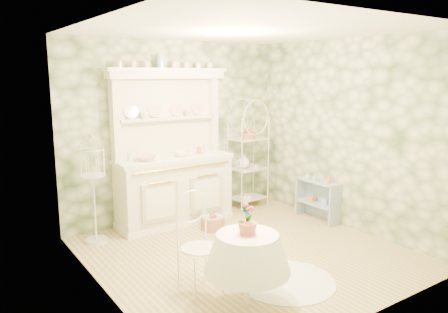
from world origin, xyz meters
TOP-DOWN VIEW (x-y plane):
  - floor at (0.00, 0.00)m, footprint 3.60×3.60m
  - ceiling at (0.00, 0.00)m, footprint 3.60×3.60m
  - wall_left at (-1.80, 0.00)m, footprint 3.60×3.60m
  - wall_right at (1.80, 0.00)m, footprint 3.60×3.60m
  - wall_back at (0.00, 1.80)m, footprint 3.60×3.60m
  - wall_front at (0.00, -1.80)m, footprint 3.60×3.60m
  - kitchen_dresser at (-0.20, 1.52)m, footprint 1.87×0.61m
  - bakers_rack at (1.21, 1.57)m, footprint 0.63×0.49m
  - side_shelf at (1.68, 0.42)m, footprint 0.32×0.75m
  - round_table at (-0.75, -0.99)m, footprint 0.82×0.82m
  - cafe_chair at (-0.96, -0.48)m, footprint 0.38×0.38m
  - birdcage_stand at (-1.44, 1.42)m, footprint 0.39×0.39m
  - floor_basket at (0.10, 0.94)m, footprint 0.37×0.37m
  - lace_rug at (-0.12, -0.86)m, footprint 1.10×1.10m
  - bowl_floral at (-0.65, 1.48)m, footprint 0.38×0.38m
  - bowl_white at (-0.08, 1.49)m, footprint 0.29×0.29m
  - cup_left at (-0.57, 1.68)m, footprint 0.16×0.16m
  - cup_right at (0.13, 1.68)m, footprint 0.10×0.10m
  - potted_geranium at (-0.74, -0.96)m, footprint 0.17×0.13m
  - bottle_amber at (1.68, 0.21)m, footprint 0.07×0.07m
  - bottle_blue at (1.62, 0.43)m, footprint 0.06×0.06m
  - bottle_glass at (1.62, 0.59)m, footprint 0.10×0.10m

SIDE VIEW (x-z plane):
  - floor at x=0.00m, z-range 0.00..0.00m
  - lace_rug at x=-0.12m, z-range 0.00..0.01m
  - floor_basket at x=0.10m, z-range 0.00..0.22m
  - side_shelf at x=1.68m, z-range 0.00..0.63m
  - round_table at x=-0.75m, z-range 0.00..0.79m
  - cafe_chair at x=-0.96m, z-range 0.00..0.81m
  - bottle_glass at x=1.62m, z-range 0.60..0.70m
  - bottle_blue at x=1.62m, z-range 0.60..0.71m
  - bottle_amber at x=1.68m, z-range 0.60..0.76m
  - birdcage_stand at x=-1.44m, z-range 0.00..1.48m
  - potted_geranium at x=-0.74m, z-range 0.71..0.99m
  - bakers_rack at x=1.21m, z-range 0.00..1.87m
  - bowl_floral at x=-0.65m, z-range 0.98..1.05m
  - bowl_white at x=-0.08m, z-range 0.98..1.05m
  - kitchen_dresser at x=-0.20m, z-range 0.00..2.29m
  - wall_left at x=-1.80m, z-range 1.35..1.35m
  - wall_right at x=1.80m, z-range 1.35..1.35m
  - wall_back at x=0.00m, z-range 1.35..1.35m
  - wall_front at x=0.00m, z-range 1.35..1.35m
  - cup_left at x=-0.57m, z-range 1.56..1.66m
  - cup_right at x=0.13m, z-range 1.56..1.66m
  - ceiling at x=0.00m, z-range 2.70..2.70m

